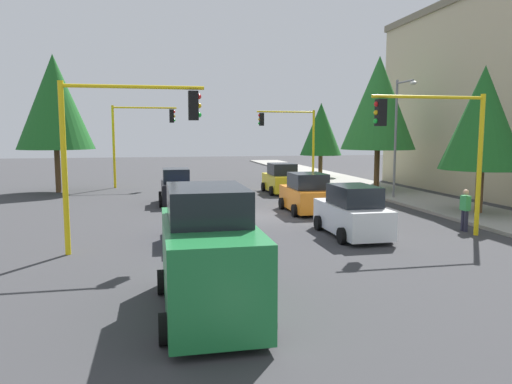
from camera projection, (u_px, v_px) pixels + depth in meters
The scene contains 19 objects.
ground_plane at pixel (256, 216), 23.30m from camera, with size 120.00×120.00×0.00m, color #353538.
sidewalk_kerb at pixel (405, 196), 30.28m from camera, with size 80.00×4.00×0.15m, color gray.
lane_arrow_near at pixel (230, 301), 11.51m from camera, with size 2.40×1.10×1.10m.
traffic_signal_near_left at pixel (437, 136), 18.16m from camera, with size 0.36×4.59×5.40m.
traffic_signal_far_left at pixel (291, 132), 37.58m from camera, with size 0.36×4.59×5.70m.
traffic_signal_near_right at pixel (122, 133), 15.85m from camera, with size 0.36×4.59×5.57m.
traffic_signal_far_right at pixel (139, 130), 35.25m from camera, with size 0.36×4.59×5.90m.
street_lamp_curbside at pixel (399, 126), 28.15m from camera, with size 2.15×0.28×7.00m.
tree_roadside_mid at pixel (379, 103), 32.39m from camera, with size 4.90×4.90×8.99m.
tree_roadside_far at pixel (321, 129), 42.21m from camera, with size 3.59×3.59×6.53m.
tree_roadside_near at pixel (483, 118), 22.93m from camera, with size 3.88×3.88×7.08m.
tree_opposite_side at pixel (54, 102), 32.03m from camera, with size 4.94×4.94×9.06m.
delivery_van_green at pixel (208, 255), 10.70m from camera, with size 4.80×2.22×2.77m.
car_blue at pixel (199, 216), 18.10m from camera, with size 4.07×1.94×1.98m.
car_orange at pixel (307, 195), 24.34m from camera, with size 3.87×2.11×1.98m.
car_yellow at pixel (281, 180), 32.21m from camera, with size 3.84×2.09×1.98m.
car_black at pixel (176, 188), 27.24m from camera, with size 3.69×1.93×1.98m.
car_white at pixel (352, 213), 18.73m from camera, with size 4.17×1.99×1.98m.
pedestrian_crossing at pixel (465, 209), 19.64m from camera, with size 0.40×0.24×1.70m.
Camera 1 is at (22.52, -4.67, 3.94)m, focal length 34.31 mm.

